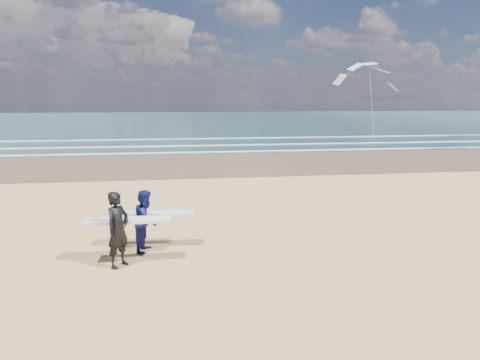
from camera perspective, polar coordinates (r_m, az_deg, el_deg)
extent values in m
cube|color=#493C27|center=(34.36, 26.69, 2.82)|extent=(220.00, 12.00, 0.01)
cube|color=#1B3A3C|center=(84.30, 5.21, 8.01)|extent=(220.00, 100.00, 0.02)
cube|color=white|center=(38.35, 22.63, 3.93)|extent=(220.00, 0.50, 0.05)
cube|color=white|center=(42.42, 19.39, 4.73)|extent=(220.00, 0.50, 0.05)
cube|color=white|center=(48.25, 15.82, 5.60)|extent=(220.00, 0.50, 0.05)
imported|color=black|center=(10.96, -15.97, -6.37)|extent=(0.76, 0.83, 1.90)
cube|color=silver|center=(11.23, -14.76, -5.22)|extent=(2.21, 0.56, 0.07)
imported|color=#0D114C|center=(11.92, -12.40, -5.31)|extent=(0.83, 0.96, 1.70)
cube|color=silver|center=(12.21, -11.37, -4.41)|extent=(2.22, 0.63, 0.07)
cube|color=slate|center=(36.75, 17.49, 4.00)|extent=(0.12, 0.12, 0.10)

